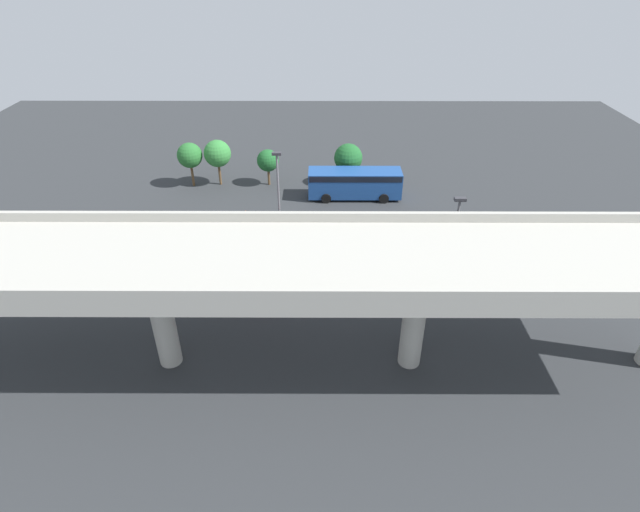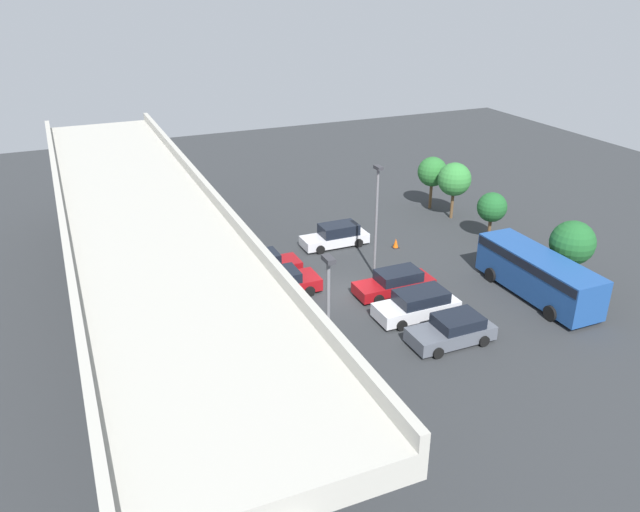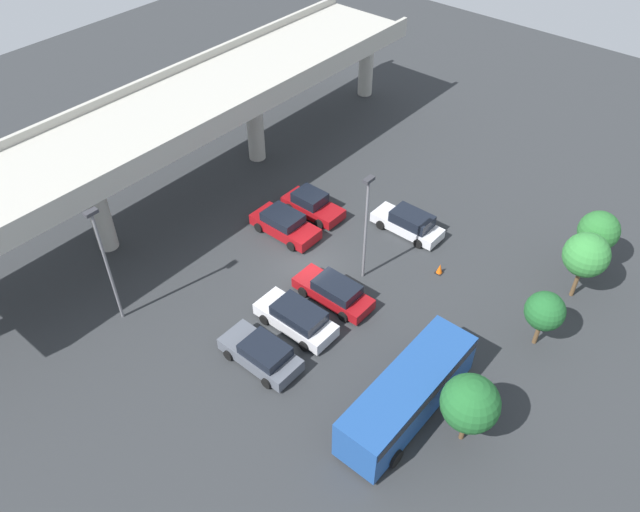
% 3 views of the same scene
% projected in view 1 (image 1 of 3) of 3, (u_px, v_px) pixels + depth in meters
% --- Properties ---
extents(ground_plane, '(87.76, 87.76, 0.00)m').
position_uv_depth(ground_plane, '(298.00, 256.00, 38.31)').
color(ground_plane, '#2D3033').
extents(highway_overpass, '(42.21, 7.51, 7.74)m').
position_uv_depth(highway_overpass, '(286.00, 270.00, 25.30)').
color(highway_overpass, '#ADAAA0').
rests_on(highway_overpass, ground_plane).
extents(parked_car_0, '(2.23, 4.54, 1.50)m').
position_uv_depth(parked_car_0, '(389.00, 230.00, 40.27)').
color(parked_car_0, '#515660').
rests_on(parked_car_0, ground_plane).
extents(parked_car_1, '(2.18, 4.80, 1.55)m').
position_uv_depth(parked_car_1, '(351.00, 231.00, 40.04)').
color(parked_car_1, silver).
rests_on(parked_car_1, ground_plane).
extents(parked_car_2, '(2.06, 4.89, 1.46)m').
position_uv_depth(parked_car_2, '(314.00, 230.00, 40.30)').
color(parked_car_2, maroon).
rests_on(parked_car_2, ground_plane).
extents(parked_car_3, '(2.26, 4.69, 1.51)m').
position_uv_depth(parked_car_3, '(274.00, 274.00, 34.88)').
color(parked_car_3, maroon).
rests_on(parked_car_3, ground_plane).
extents(parked_car_4, '(2.09, 4.33, 1.58)m').
position_uv_depth(parked_car_4, '(235.00, 274.00, 34.89)').
color(parked_car_4, maroon).
rests_on(parked_car_4, ground_plane).
extents(parked_car_5, '(2.01, 4.78, 1.59)m').
position_uv_depth(parked_car_5, '(214.00, 231.00, 40.10)').
color(parked_car_5, silver).
rests_on(parked_car_5, ground_plane).
extents(shuttle_bus, '(8.56, 2.75, 2.65)m').
position_uv_depth(shuttle_bus, '(355.00, 182.00, 46.21)').
color(shuttle_bus, '#1E478C').
rests_on(shuttle_bus, ground_plane).
extents(lamp_post_near_aisle, '(0.70, 0.35, 7.62)m').
position_uv_depth(lamp_post_near_aisle, '(453.00, 243.00, 31.12)').
color(lamp_post_near_aisle, slate).
rests_on(lamp_post_near_aisle, ground_plane).
extents(lamp_post_mid_lot, '(0.70, 0.35, 7.24)m').
position_uv_depth(lamp_post_mid_lot, '(278.00, 189.00, 38.42)').
color(lamp_post_mid_lot, slate).
rests_on(lamp_post_mid_lot, ground_plane).
extents(tree_front_left, '(2.74, 2.74, 4.15)m').
position_uv_depth(tree_front_left, '(348.00, 158.00, 48.01)').
color(tree_front_left, brown).
rests_on(tree_front_left, ground_plane).
extents(tree_front_centre, '(2.13, 2.13, 3.57)m').
position_uv_depth(tree_front_centre, '(268.00, 161.00, 48.19)').
color(tree_front_centre, brown).
rests_on(tree_front_centre, ground_plane).
extents(tree_front_right, '(2.59, 2.59, 4.49)m').
position_uv_depth(tree_front_right, '(217.00, 154.00, 47.87)').
color(tree_front_right, brown).
rests_on(tree_front_right, ground_plane).
extents(tree_front_far_right, '(2.40, 2.40, 4.32)m').
position_uv_depth(tree_front_far_right, '(190.00, 156.00, 47.66)').
color(tree_front_far_right, brown).
rests_on(tree_front_far_right, ground_plane).
extents(traffic_cone, '(0.44, 0.44, 0.70)m').
position_uv_depth(traffic_cone, '(246.00, 214.00, 43.45)').
color(traffic_cone, black).
rests_on(traffic_cone, ground_plane).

